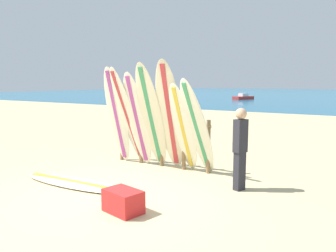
# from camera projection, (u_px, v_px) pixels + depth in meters

# --- Properties ---
(ground_plane) EXTENTS (120.00, 120.00, 0.00)m
(ground_plane) POSITION_uv_depth(u_px,v_px,m) (105.00, 198.00, 5.88)
(ground_plane) COLOR #CCB784
(surfboard_rack) EXTENTS (2.58, 0.09, 1.20)m
(surfboard_rack) POSITION_uv_depth(u_px,v_px,m) (161.00, 137.00, 8.04)
(surfboard_rack) COLOR olive
(surfboard_rack) RESTS_ON ground
(surfboard_leaning_far_left) EXTENTS (0.58, 0.72, 2.40)m
(surfboard_leaning_far_left) POSITION_uv_depth(u_px,v_px,m) (117.00, 116.00, 8.27)
(surfboard_leaning_far_left) COLOR silver
(surfboard_leaning_far_left) RESTS_ON ground
(surfboard_leaning_left) EXTENTS (0.57, 1.13, 2.38)m
(surfboard_leaning_left) POSITION_uv_depth(u_px,v_px,m) (128.00, 117.00, 8.03)
(surfboard_leaning_left) COLOR silver
(surfboard_leaning_left) RESTS_ON ground
(surfboard_leaning_center_left) EXTENTS (0.57, 0.89, 2.27)m
(surfboard_leaning_center_left) POSITION_uv_depth(u_px,v_px,m) (138.00, 120.00, 7.90)
(surfboard_leaning_center_left) COLOR silver
(surfboard_leaning_center_left) RESTS_ON ground
(surfboard_leaning_center) EXTENTS (0.62, 1.07, 2.46)m
(surfboard_leaning_center) POSITION_uv_depth(u_px,v_px,m) (151.00, 117.00, 7.65)
(surfboard_leaning_center) COLOR beige
(surfboard_leaning_center) RESTS_ON ground
(surfboard_leaning_center_right) EXTENTS (0.76, 1.14, 2.52)m
(surfboard_leaning_center_right) POSITION_uv_depth(u_px,v_px,m) (170.00, 117.00, 7.47)
(surfboard_leaning_center_right) COLOR beige
(surfboard_leaning_center_right) RESTS_ON ground
(surfboard_leaning_right) EXTENTS (0.53, 0.94, 2.02)m
(surfboard_leaning_right) POSITION_uv_depth(u_px,v_px,m) (183.00, 128.00, 7.37)
(surfboard_leaning_right) COLOR white
(surfboard_leaning_right) RESTS_ON ground
(surfboard_leaning_far_right) EXTENTS (0.73, 1.11, 2.12)m
(surfboard_leaning_far_right) POSITION_uv_depth(u_px,v_px,m) (197.00, 128.00, 7.12)
(surfboard_leaning_far_right) COLOR silver
(surfboard_leaning_far_right) RESTS_ON ground
(surfboard_lying_on_sand) EXTENTS (2.59, 0.72, 0.08)m
(surfboard_lying_on_sand) POSITION_uv_depth(u_px,v_px,m) (75.00, 183.00, 6.63)
(surfboard_lying_on_sand) COLOR silver
(surfboard_lying_on_sand) RESTS_ON ground
(beachgoer_standing) EXTENTS (0.24, 0.29, 1.55)m
(beachgoer_standing) POSITION_uv_depth(u_px,v_px,m) (240.00, 145.00, 6.21)
(beachgoer_standing) COLOR #26262D
(beachgoer_standing) RESTS_ON ground
(small_boat_offshore) EXTENTS (1.92, 2.88, 0.71)m
(small_boat_offshore) POSITION_uv_depth(u_px,v_px,m) (243.00, 97.00, 39.25)
(small_boat_offshore) COLOR #B22D28
(small_boat_offshore) RESTS_ON ocean_water
(cooler_box) EXTENTS (0.67, 0.52, 0.36)m
(cooler_box) POSITION_uv_depth(u_px,v_px,m) (123.00, 201.00, 5.21)
(cooler_box) COLOR red
(cooler_box) RESTS_ON ground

